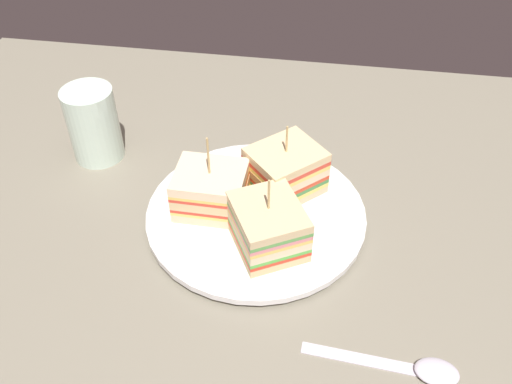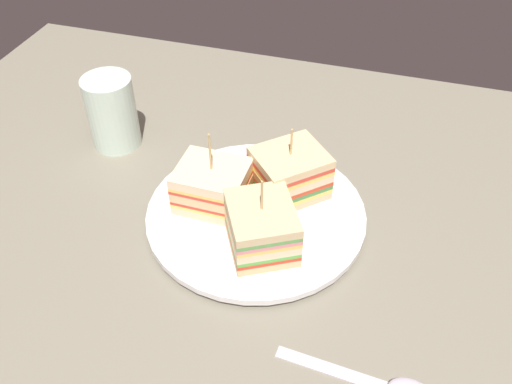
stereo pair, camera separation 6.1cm
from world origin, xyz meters
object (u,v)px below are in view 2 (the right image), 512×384
Objects in this scene: plate at (256,215)px; sandwich_wedge_2 at (289,173)px; chip_pile at (255,202)px; sandwich_wedge_1 at (261,227)px; sandwich_wedge_0 at (212,188)px; drinking_glass at (113,116)px.

sandwich_wedge_2 reaches higher than plate.
plate is 1.48cm from chip_pile.
sandwich_wedge_2 is (0.72, 9.07, 0.16)cm from sandwich_wedge_1.
sandwich_wedge_0 is 19.59cm from drinking_glass.
sandwich_wedge_2 is at bearing 50.44° from chip_pile.
chip_pile is (-0.28, 0.70, 1.27)cm from plate.
sandwich_wedge_2 is 1.54× the size of chip_pile.
plate is 2.44× the size of sandwich_wedge_2.
chip_pile is at bearing 111.65° from plate.
sandwich_wedge_0 is at bearing -176.94° from plate.
sandwich_wedge_2 is (2.74, 4.35, 3.41)cm from plate.
chip_pile reaches higher than plate.
sandwich_wedge_1 is at bearing -66.99° from chip_pile.
sandwich_wedge_0 is 5.27cm from chip_pile.
sandwich_wedge_1 is at bearing -31.30° from sandwich_wedge_0.
sandwich_wedge_2 is at bearing -33.38° from sandwich_wedge_1.
sandwich_wedge_2 is (7.86, 4.62, 0.30)cm from sandwich_wedge_0.
drinking_glass is (-22.43, 8.89, 3.38)cm from plate.
sandwich_wedge_2 reaches higher than chip_pile.
sandwich_wedge_2 is 1.05× the size of drinking_glass.
chip_pile is at bearing 7.24° from sandwich_wedge_2.
sandwich_wedge_2 is at bearing 31.08° from sandwich_wedge_0.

